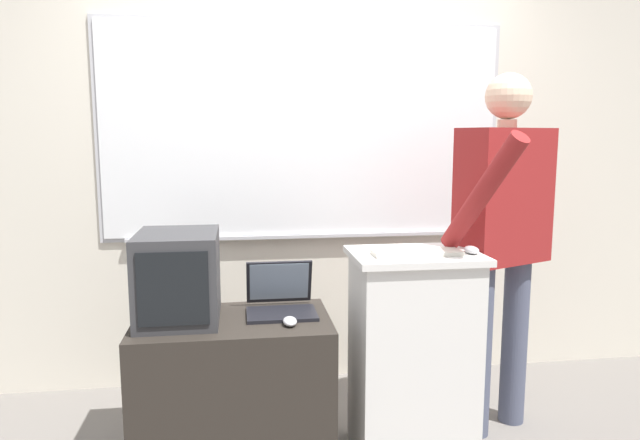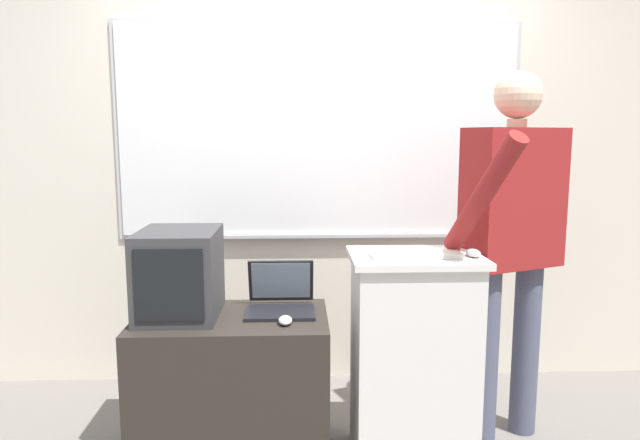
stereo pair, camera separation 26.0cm
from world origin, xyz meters
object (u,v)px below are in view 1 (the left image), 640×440
side_desk (234,392)px  person_presenter (503,226)px  laptop (280,298)px  crt_monitor (178,276)px  lectern_podium (413,353)px  wireless_keyboard (417,253)px  computer_mouse_by_laptop (290,321)px  computer_mouse_by_keyboard (472,250)px

side_desk → person_presenter: size_ratio=0.49×
laptop → crt_monitor: crt_monitor is taller
lectern_podium → wireless_keyboard: 0.49m
person_presenter → crt_monitor: size_ratio=4.13×
person_presenter → computer_mouse_by_laptop: 1.16m
laptop → computer_mouse_by_keyboard: (0.85, -0.17, 0.24)m
lectern_podium → person_presenter: 0.77m
wireless_keyboard → side_desk: bearing=174.7°
lectern_podium → computer_mouse_by_keyboard: size_ratio=9.66×
lectern_podium → crt_monitor: (-1.06, 0.05, 0.39)m
person_presenter → lectern_podium: bearing=174.7°
computer_mouse_by_keyboard → crt_monitor: (-1.30, 0.11, -0.10)m
side_desk → wireless_keyboard: size_ratio=2.20×
laptop → computer_mouse_by_laptop: size_ratio=3.15×
side_desk → person_presenter: 1.50m
side_desk → crt_monitor: bearing=173.0°
side_desk → wireless_keyboard: wireless_keyboard is taller
lectern_podium → side_desk: lectern_podium is taller
lectern_podium → person_presenter: (0.49, 0.15, 0.57)m
wireless_keyboard → crt_monitor: 1.06m
wireless_keyboard → computer_mouse_by_laptop: size_ratio=3.95×
side_desk → computer_mouse_by_laptop: (0.25, -0.12, 0.36)m
laptop → computer_mouse_by_laptop: (0.03, -0.21, -0.04)m
crt_monitor → computer_mouse_by_keyboard: bearing=-5.0°
laptop → wireless_keyboard: (0.60, -0.16, 0.23)m
wireless_keyboard → computer_mouse_by_laptop: (-0.57, -0.04, -0.28)m
computer_mouse_by_laptop → wireless_keyboard: bearing=4.2°
wireless_keyboard → laptop: bearing=164.6°
person_presenter → computer_mouse_by_laptop: size_ratio=17.86×
person_presenter → laptop: person_presenter is taller
lectern_podium → computer_mouse_by_laptop: (-0.58, -0.10, 0.21)m
side_desk → laptop: laptop is taller
computer_mouse_by_keyboard → lectern_podium: bearing=165.5°
laptop → computer_mouse_by_laptop: laptop is taller
side_desk → laptop: size_ratio=2.75×
side_desk → wireless_keyboard: (0.82, -0.08, 0.63)m
laptop → crt_monitor: bearing=-172.5°
side_desk → person_presenter: (1.32, 0.13, 0.71)m
laptop → wireless_keyboard: wireless_keyboard is taller
lectern_podium → computer_mouse_by_laptop: size_ratio=9.66×
wireless_keyboard → lectern_podium: bearing=80.2°
crt_monitor → lectern_podium: bearing=-2.7°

